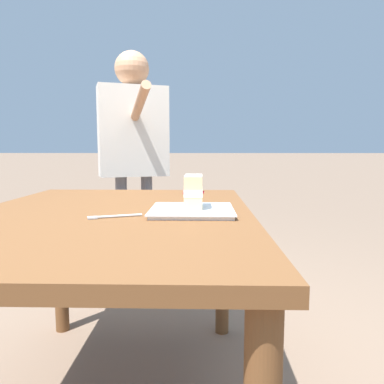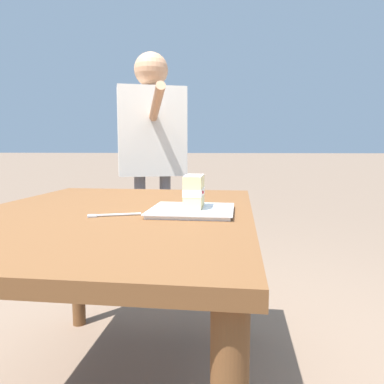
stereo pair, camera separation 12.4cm
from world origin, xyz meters
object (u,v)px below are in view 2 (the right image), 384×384
patio_table (113,238)px  cake_slice (194,192)px  dessert_plate (192,211)px  diner_person (152,136)px  dessert_fork (111,215)px

patio_table → cake_slice: bearing=-90.7°
dessert_plate → diner_person: 1.24m
diner_person → patio_table: bearing=-173.9°
patio_table → dessert_fork: 0.16m
patio_table → dessert_fork: size_ratio=8.28×
cake_slice → diner_person: size_ratio=0.08×
cake_slice → dessert_fork: cake_slice is taller
cake_slice → diner_person: bearing=20.1°
cake_slice → patio_table: bearing=89.3°
dessert_plate → dessert_fork: size_ratio=1.70×
dessert_plate → patio_table: bearing=86.3°
patio_table → diner_person: 1.19m
patio_table → dessert_plate: size_ratio=4.88×
patio_table → cake_slice: cake_slice is taller
dessert_fork → diner_person: bearing=7.0°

